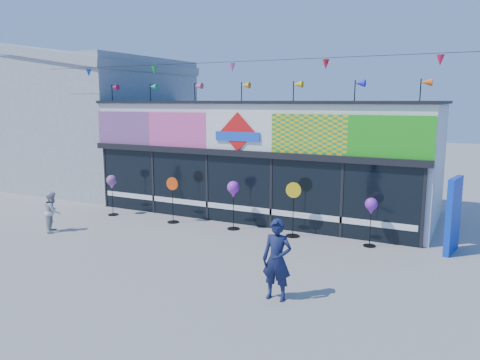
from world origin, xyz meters
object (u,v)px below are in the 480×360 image
Objects in this scene: spinner_4 at (371,208)px; adult_man at (277,260)px; spinner_0 at (112,183)px; child at (53,212)px; spinner_1 at (173,199)px; spinner_2 at (233,191)px; blue_sign at (453,215)px; spinner_3 at (293,208)px.

spinner_4 is 0.82× the size of adult_man.
adult_man is at bearing -26.68° from spinner_0.
adult_man is at bearing -136.03° from child.
spinner_1 reaches higher than spinner_0.
adult_man is 1.34× the size of child.
spinner_1 is 0.91× the size of adult_man.
spinner_0 is 9.10m from spinner_4.
spinner_4 is (9.09, 0.47, -0.04)m from spinner_0.
spinner_1 is (2.56, 0.11, -0.35)m from spinner_0.
spinner_1 is at bearing -82.01° from child.
adult_man is (8.10, -4.07, -0.32)m from spinner_0.
spinner_2 reaches higher than spinner_1.
spinner_1 is at bearing 2.50° from spinner_0.
child is at bearing -152.70° from blue_sign.
blue_sign is 1.42× the size of spinner_0.
spinner_4 is at bearing -107.64° from child.
child is at bearing -157.49° from spinner_3.
adult_man is at bearing -37.06° from spinner_1.
child is (-2.77, -2.61, -0.19)m from spinner_1.
spinner_2 is 4.31m from spinner_4.
spinner_0 is 1.04× the size of spinner_4.
child is at bearing 167.05° from adult_man.
spinner_4 is at bearing 2.13° from spinner_2.
spinner_0 reaches higher than child.
spinner_3 is 1.31× the size of child.
child is at bearing -150.63° from spinner_2.
spinner_2 is (2.22, 0.19, 0.44)m from spinner_1.
spinner_2 is 1.23× the size of child.
spinner_2 is 5.76m from child.
spinner_3 is at bearing 104.09° from adult_man.
spinner_3 is 2.32m from spinner_4.
blue_sign is at bearing 6.63° from spinner_3.
spinner_2 is 5.50m from adult_man.
spinner_0 is 0.94× the size of spinner_1.
spinner_0 is 1.15× the size of child.
child is (-11.39, -3.41, -0.41)m from blue_sign.
spinner_4 is (4.31, 0.16, -0.13)m from spinner_2.
spinner_0 is at bearing -164.73° from blue_sign.
spinner_1 is 3.81m from child.
blue_sign reaches higher than spinner_2.
blue_sign is at bearing -108.69° from child.
blue_sign is at bearing 4.63° from spinner_0.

